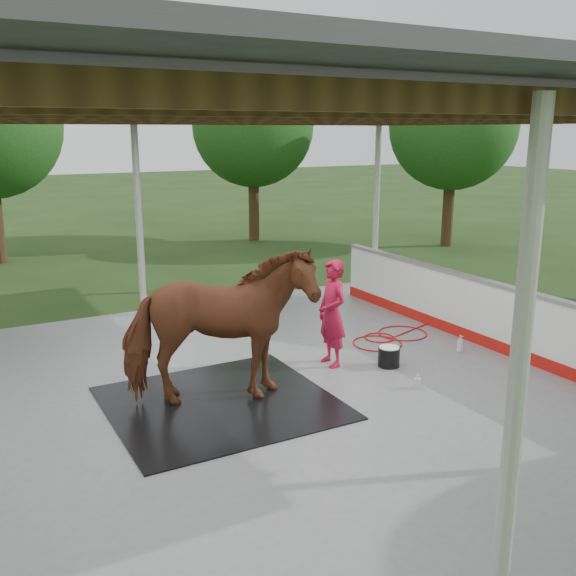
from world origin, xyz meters
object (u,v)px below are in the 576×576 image
dasher_board (486,315)px  handler (332,313)px  horse (219,327)px  wash_bucket (389,356)px

dasher_board → handler: size_ratio=4.74×
horse → wash_bucket: 3.02m
dasher_board → handler: 2.87m
dasher_board → horse: bearing=-179.0°
horse → wash_bucket: (2.88, 0.05, -0.92)m
horse → wash_bucket: size_ratio=7.38×
handler → wash_bucket: handler is taller
dasher_board → horse: (-4.95, -0.08, 0.54)m
dasher_board → wash_bucket: 2.11m
dasher_board → horse: 4.98m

